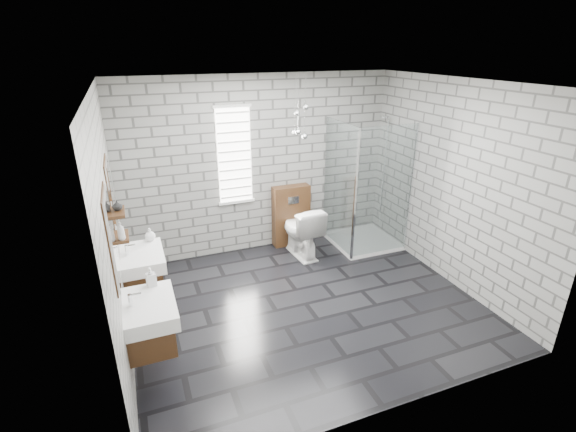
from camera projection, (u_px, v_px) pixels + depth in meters
floor at (306, 304)px, 5.33m from camera, size 4.20×3.60×0.02m
ceiling at (310, 82)px, 4.29m from camera, size 4.20×3.60×0.02m
wall_back at (260, 166)px, 6.37m from camera, size 4.20×0.02×2.70m
wall_front at (402, 283)px, 3.25m from camera, size 4.20×0.02×2.70m
wall_left at (112, 233)px, 4.10m from camera, size 0.02×3.60×2.70m
wall_right at (453, 185)px, 5.52m from camera, size 0.02×3.60×2.70m
vanity_left at (145, 312)px, 3.90m from camera, size 0.47×0.70×1.57m
vanity_right at (139, 260)px, 4.83m from camera, size 0.47×0.70×1.57m
shelf_lower at (121, 237)px, 4.10m from camera, size 0.14×0.30×0.03m
shelf_upper at (117, 212)px, 4.00m from camera, size 0.14×0.30×0.03m
window at (234, 156)px, 6.14m from camera, size 0.56×0.05×1.48m
cistern_panel at (291, 215)px, 6.76m from camera, size 0.60×0.20×1.00m
flush_plate at (294, 200)px, 6.55m from camera, size 0.18×0.01×0.12m
shower_enclosure at (363, 218)px, 6.66m from camera, size 1.00×1.00×2.03m
pendant_cluster at (300, 123)px, 5.88m from camera, size 0.27×0.25×0.88m
toilet at (301, 231)px, 6.43m from camera, size 0.52×0.84×0.82m
soap_bottle_a at (151, 277)px, 4.11m from camera, size 0.10×0.11×0.20m
soap_bottle_b at (150, 235)px, 5.07m from camera, size 0.14×0.14×0.16m
soap_bottle_c at (121, 231)px, 3.97m from camera, size 0.09×0.09×0.18m
vase at (117, 205)px, 3.99m from camera, size 0.11×0.11×0.10m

